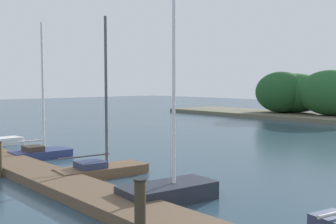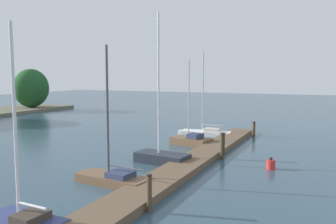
# 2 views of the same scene
# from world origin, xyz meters

# --- Properties ---
(dock_pier) EXTENTS (30.06, 1.80, 0.35)m
(dock_pier) POSITION_xyz_m (0.00, 11.01, 0.17)
(dock_pier) COLOR brown
(dock_pier) RESTS_ON ground
(sailboat_1) EXTENTS (1.55, 3.05, 6.71)m
(sailboat_1) POSITION_xyz_m (-7.51, 13.07, 0.37)
(sailboat_1) COLOR navy
(sailboat_1) RESTS_ON ground
(sailboat_2) EXTENTS (1.75, 3.92, 6.39)m
(sailboat_2) POSITION_xyz_m (-2.07, 13.20, 0.33)
(sailboat_2) COLOR brown
(sailboat_2) RESTS_ON ground
(sailboat_3) EXTENTS (1.73, 3.43, 8.48)m
(sailboat_3) POSITION_xyz_m (2.44, 12.88, 0.41)
(sailboat_3) COLOR #232833
(sailboat_3) RESTS_ON ground
(mooring_piling_1) EXTENTS (0.22, 0.22, 1.43)m
(mooring_piling_1) POSITION_xyz_m (-4.49, 9.95, 0.72)
(mooring_piling_1) COLOR #4C3D28
(mooring_piling_1) RESTS_ON ground
(mooring_piling_2) EXTENTS (0.30, 0.30, 1.58)m
(mooring_piling_2) POSITION_xyz_m (4.74, 9.84, 0.80)
(mooring_piling_2) COLOR #3D3323
(mooring_piling_2) RESTS_ON ground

